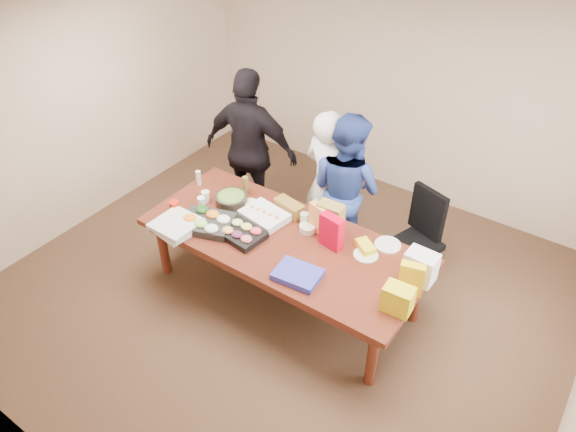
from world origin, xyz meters
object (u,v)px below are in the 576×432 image
Objects in this scene: conference_table at (284,267)px; person_right at (346,189)px; office_chair at (417,242)px; salad_bowl at (231,200)px; person_center at (327,184)px; sheet_cake at (264,216)px.

person_right reaches higher than conference_table.
conference_table is 2.85× the size of office_chair.
office_chair is 1.97m from salad_bowl.
office_chair is at bearing -161.34° from person_center.
office_chair is at bearing 26.01° from salad_bowl.
conference_table is 0.55m from sheet_cake.
person_center is at bearing 95.09° from conference_table.
office_chair is 0.58× the size of person_center.
salad_bowl is at bearing 52.27° from person_right.
sheet_cake reaches higher than conference_table.
sheet_cake is (-1.32, -0.86, 0.30)m from office_chair.
conference_table is 1.64× the size of person_center.
sheet_cake is 1.33× the size of salad_bowl.
office_chair is at bearing 45.76° from conference_table.
person_right is at bearing -166.09° from person_center.
sheet_cake is (-0.49, -0.77, -0.08)m from person_right.
salad_bowl is at bearing -171.53° from sheet_cake.
sheet_cake is 0.43m from salad_bowl.
conference_table is 1.06m from person_right.
person_right reaches higher than salad_bowl.
sheet_cake is at bearing 85.89° from person_center.
office_chair is at bearing 41.95° from sheet_cake.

